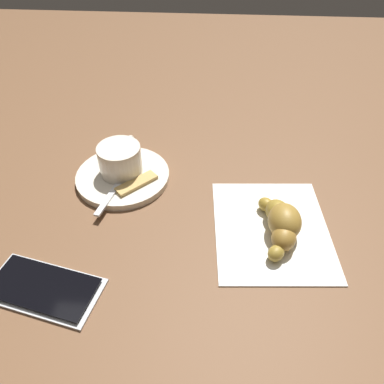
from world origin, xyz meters
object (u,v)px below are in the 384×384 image
object	(u,v)px
cell_phone	(43,288)
croissant	(282,223)
sugar_packet	(136,183)
espresso_cup	(120,159)
teaspoon	(124,176)
napkin	(271,228)
saucer	(123,176)

from	to	relation	value
cell_phone	croissant	bearing A→B (deg)	20.66
sugar_packet	cell_phone	bearing A→B (deg)	-157.96
espresso_cup	teaspoon	size ratio (longest dim) A/B	0.66
espresso_cup	teaspoon	xyz separation A→B (m)	(0.01, -0.02, -0.02)
teaspoon	cell_phone	bearing A→B (deg)	-105.64
croissant	napkin	bearing A→B (deg)	140.58
napkin	croissant	bearing A→B (deg)	-39.42
espresso_cup	napkin	world-z (taller)	espresso_cup
saucer	espresso_cup	world-z (taller)	espresso_cup
espresso_cup	teaspoon	distance (m)	0.03
napkin	cell_phone	xyz separation A→B (m)	(-0.28, -0.12, 0.00)
sugar_packet	napkin	xyz separation A→B (m)	(0.20, -0.07, -0.01)
sugar_packet	teaspoon	bearing A→B (deg)	100.52
cell_phone	napkin	bearing A→B (deg)	22.82
espresso_cup	napkin	bearing A→B (deg)	-23.35
espresso_cup	croissant	bearing A→B (deg)	-24.15
espresso_cup	teaspoon	world-z (taller)	espresso_cup
espresso_cup	sugar_packet	bearing A→B (deg)	-47.58
saucer	napkin	world-z (taller)	saucer
napkin	cell_phone	distance (m)	0.31
sugar_packet	napkin	size ratio (longest dim) A/B	0.36
teaspoon	cell_phone	distance (m)	0.21
saucer	teaspoon	world-z (taller)	teaspoon
napkin	cell_phone	bearing A→B (deg)	-157.18
teaspoon	napkin	xyz separation A→B (m)	(0.23, -0.08, -0.01)
napkin	croissant	xyz separation A→B (m)	(0.01, -0.01, 0.02)
sugar_packet	croissant	xyz separation A→B (m)	(0.21, -0.08, 0.01)
croissant	espresso_cup	bearing A→B (deg)	155.85
saucer	croissant	distance (m)	0.26
espresso_cup	cell_phone	world-z (taller)	espresso_cup
napkin	sugar_packet	bearing A→B (deg)	161.41
cell_phone	saucer	bearing A→B (deg)	75.97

